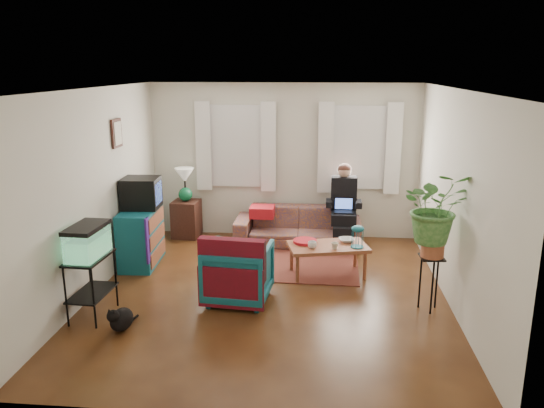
# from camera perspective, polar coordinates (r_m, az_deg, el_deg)

# --- Properties ---
(floor) EXTENTS (4.50, 5.00, 0.01)m
(floor) POSITION_cam_1_polar(r_m,az_deg,el_deg) (6.97, -0.31, -9.63)
(floor) COLOR #4F2B14
(floor) RESTS_ON ground
(ceiling) EXTENTS (4.50, 5.00, 0.01)m
(ceiling) POSITION_cam_1_polar(r_m,az_deg,el_deg) (6.35, -0.35, 12.27)
(ceiling) COLOR white
(ceiling) RESTS_ON wall_back
(wall_back) EXTENTS (4.50, 0.01, 2.60)m
(wall_back) POSITION_cam_1_polar(r_m,az_deg,el_deg) (8.98, 1.26, 4.62)
(wall_back) COLOR silver
(wall_back) RESTS_ON floor
(wall_front) EXTENTS (4.50, 0.01, 2.60)m
(wall_front) POSITION_cam_1_polar(r_m,az_deg,el_deg) (4.17, -3.78, -7.40)
(wall_front) COLOR silver
(wall_front) RESTS_ON floor
(wall_left) EXTENTS (0.01, 5.00, 2.60)m
(wall_left) POSITION_cam_1_polar(r_m,az_deg,el_deg) (7.12, -18.67, 1.18)
(wall_left) COLOR silver
(wall_left) RESTS_ON floor
(wall_right) EXTENTS (0.01, 5.00, 2.60)m
(wall_right) POSITION_cam_1_polar(r_m,az_deg,el_deg) (6.71, 19.18, 0.33)
(wall_right) COLOR silver
(wall_right) RESTS_ON floor
(window_left) EXTENTS (1.08, 0.04, 1.38)m
(window_left) POSITION_cam_1_polar(r_m,az_deg,el_deg) (9.01, -3.85, 6.24)
(window_left) COLOR white
(window_left) RESTS_ON wall_back
(window_right) EXTENTS (1.08, 0.04, 1.38)m
(window_right) POSITION_cam_1_polar(r_m,az_deg,el_deg) (8.92, 9.35, 5.99)
(window_right) COLOR white
(window_right) RESTS_ON wall_back
(curtains_left) EXTENTS (1.36, 0.06, 1.50)m
(curtains_left) POSITION_cam_1_polar(r_m,az_deg,el_deg) (8.93, -3.93, 6.16)
(curtains_left) COLOR white
(curtains_left) RESTS_ON wall_back
(curtains_right) EXTENTS (1.36, 0.06, 1.50)m
(curtains_right) POSITION_cam_1_polar(r_m,az_deg,el_deg) (8.84, 9.38, 5.91)
(curtains_right) COLOR white
(curtains_right) RESTS_ON wall_back
(picture_frame) EXTENTS (0.04, 0.32, 0.40)m
(picture_frame) POSITION_cam_1_polar(r_m,az_deg,el_deg) (7.77, -16.31, 7.31)
(picture_frame) COLOR #3D2616
(picture_frame) RESTS_ON wall_left
(area_rug) EXTENTS (2.04, 1.65, 0.01)m
(area_rug) POSITION_cam_1_polar(r_m,az_deg,el_deg) (8.01, 2.01, -6.26)
(area_rug) COLOR brown
(area_rug) RESTS_ON floor
(sofa) EXTENTS (2.05, 0.81, 0.80)m
(sofa) POSITION_cam_1_polar(r_m,az_deg,el_deg) (8.73, 2.80, -1.75)
(sofa) COLOR brown
(sofa) RESTS_ON floor
(seated_person) EXTENTS (0.51, 0.63, 1.22)m
(seated_person) POSITION_cam_1_polar(r_m,az_deg,el_deg) (8.67, 7.69, -0.55)
(seated_person) COLOR black
(seated_person) RESTS_ON sofa
(side_table) EXTENTS (0.46, 0.46, 0.63)m
(side_table) POSITION_cam_1_polar(r_m,az_deg,el_deg) (9.21, -9.19, -1.59)
(side_table) COLOR #3C2816
(side_table) RESTS_ON floor
(table_lamp) EXTENTS (0.35, 0.35, 0.58)m
(table_lamp) POSITION_cam_1_polar(r_m,az_deg,el_deg) (9.07, -9.34, 1.98)
(table_lamp) COLOR white
(table_lamp) RESTS_ON side_table
(dresser) EXTENTS (0.52, 0.96, 0.84)m
(dresser) POSITION_cam_1_polar(r_m,az_deg,el_deg) (8.06, -13.91, -3.44)
(dresser) COLOR #116769
(dresser) RESTS_ON floor
(crt_tv) EXTENTS (0.54, 0.49, 0.45)m
(crt_tv) POSITION_cam_1_polar(r_m,az_deg,el_deg) (7.97, -13.88, 1.17)
(crt_tv) COLOR black
(crt_tv) RESTS_ON dresser
(aquarium_stand) EXTENTS (0.40, 0.68, 0.74)m
(aquarium_stand) POSITION_cam_1_polar(r_m,az_deg,el_deg) (6.60, -18.82, -8.41)
(aquarium_stand) COLOR black
(aquarium_stand) RESTS_ON floor
(aquarium) EXTENTS (0.36, 0.62, 0.39)m
(aquarium) POSITION_cam_1_polar(r_m,az_deg,el_deg) (6.40, -19.24, -3.75)
(aquarium) COLOR #7FD899
(aquarium) RESTS_ON aquarium_stand
(black_cat) EXTENTS (0.32, 0.41, 0.31)m
(black_cat) POSITION_cam_1_polar(r_m,az_deg,el_deg) (6.25, -15.89, -11.62)
(black_cat) COLOR black
(black_cat) RESTS_ON floor
(armchair) EXTENTS (0.84, 0.80, 0.80)m
(armchair) POSITION_cam_1_polar(r_m,az_deg,el_deg) (6.67, -3.64, -7.05)
(armchair) COLOR #135B72
(armchair) RESTS_ON floor
(serape_throw) EXTENTS (0.82, 0.26, 0.66)m
(serape_throw) POSITION_cam_1_polar(r_m,az_deg,el_deg) (6.33, -4.35, -6.66)
(serape_throw) COLOR #9E0A0A
(serape_throw) RESTS_ON armchair
(coffee_table) EXTENTS (1.19, 0.83, 0.45)m
(coffee_table) POSITION_cam_1_polar(r_m,az_deg,el_deg) (7.51, 5.99, -6.02)
(coffee_table) COLOR brown
(coffee_table) RESTS_ON floor
(cup_a) EXTENTS (0.15, 0.15, 0.10)m
(cup_a) POSITION_cam_1_polar(r_m,az_deg,el_deg) (7.27, 4.35, -4.41)
(cup_a) COLOR white
(cup_a) RESTS_ON coffee_table
(cup_b) EXTENTS (0.12, 0.12, 0.09)m
(cup_b) POSITION_cam_1_polar(r_m,az_deg,el_deg) (7.27, 6.76, -4.49)
(cup_b) COLOR beige
(cup_b) RESTS_ON coffee_table
(bowl) EXTENTS (0.26, 0.26, 0.05)m
(bowl) POSITION_cam_1_polar(r_m,az_deg,el_deg) (7.59, 8.03, -3.86)
(bowl) COLOR white
(bowl) RESTS_ON coffee_table
(snack_tray) EXTENTS (0.40, 0.40, 0.04)m
(snack_tray) POSITION_cam_1_polar(r_m,az_deg,el_deg) (7.50, 3.57, -4.03)
(snack_tray) COLOR #B21414
(snack_tray) RESTS_ON coffee_table
(birdcage) EXTENTS (0.21, 0.21, 0.31)m
(birdcage) POSITION_cam_1_polar(r_m,az_deg,el_deg) (7.35, 9.18, -3.45)
(birdcage) COLOR #115B6B
(birdcage) RESTS_ON coffee_table
(plant_stand) EXTENTS (0.31, 0.31, 0.68)m
(plant_stand) POSITION_cam_1_polar(r_m,az_deg,el_deg) (6.68, 16.60, -8.18)
(plant_stand) COLOR black
(plant_stand) RESTS_ON floor
(potted_plant) EXTENTS (0.82, 0.73, 0.87)m
(potted_plant) POSITION_cam_1_polar(r_m,az_deg,el_deg) (6.42, 17.12, -1.47)
(potted_plant) COLOR #599947
(potted_plant) RESTS_ON plant_stand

